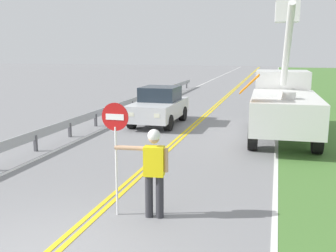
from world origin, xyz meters
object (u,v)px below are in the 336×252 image
(oncoming_sedan_nearest, at_px, (159,106))
(flagger_worker, at_px, (154,168))
(stop_sign_paddle, at_px, (115,134))
(utility_bucket_truck, at_px, (283,100))

(oncoming_sedan_nearest, bearing_deg, flagger_worker, -73.83)
(stop_sign_paddle, distance_m, utility_bucket_truck, 9.41)
(stop_sign_paddle, xyz_separation_m, oncoming_sedan_nearest, (-2.08, 9.89, -0.88))
(utility_bucket_truck, bearing_deg, oncoming_sedan_nearest, 168.56)
(flagger_worker, height_order, oncoming_sedan_nearest, flagger_worker)
(utility_bucket_truck, xyz_separation_m, oncoming_sedan_nearest, (-5.39, 1.09, -0.57))
(flagger_worker, bearing_deg, stop_sign_paddle, -173.74)
(flagger_worker, relative_size, utility_bucket_truck, 0.27)
(flagger_worker, relative_size, oncoming_sedan_nearest, 0.44)
(stop_sign_paddle, height_order, utility_bucket_truck, utility_bucket_truck)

